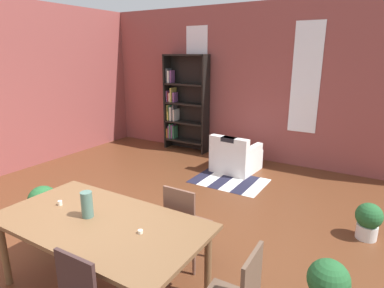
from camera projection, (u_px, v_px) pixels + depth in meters
The scene contains 15 objects.
ground_plane at pixel (90, 260), 3.71m from camera, with size 11.76×11.76×0.00m, color brown.
back_wall_brick at pixel (247, 84), 7.04m from camera, with size 8.07×0.12×3.30m, color #924541.
window_pane_0 at pixel (197, 74), 7.55m from camera, with size 0.55×0.02×2.14m, color white.
window_pane_1 at pixel (306, 78), 6.32m from camera, with size 0.55×0.02×2.14m, color white.
dining_table at pixel (100, 228), 3.06m from camera, with size 2.05×1.09×0.77m.
vase_on_table at pixel (87, 205), 3.08m from camera, with size 0.11×0.11×0.26m, color #4C7266.
tealight_candle_0 at pixel (140, 232), 2.83m from camera, with size 0.04×0.04×0.03m, color silver.
tealight_candle_1 at pixel (60, 203), 3.35m from camera, with size 0.04×0.04×0.05m, color silver.
dining_chair_far_right at pixel (185, 223), 3.52m from camera, with size 0.40×0.40×0.95m.
bookshelf_tall at pixel (183, 104), 7.72m from camera, with size 1.10×0.32×2.27m.
armchair_white at pixel (235, 157), 6.47m from camera, with size 0.86×0.86×0.75m.
potted_plant_by_shelf at pixel (328, 283), 2.92m from camera, with size 0.38×0.38×0.51m.
potted_plant_corner at pixel (44, 205), 4.41m from camera, with size 0.39×0.39×0.56m.
potted_plant_window at pixel (368, 220), 4.09m from camera, with size 0.32×0.32×0.48m.
striped_rug at pixel (229, 181), 6.01m from camera, with size 1.32×0.93×0.01m.
Camera 1 is at (2.66, -2.14, 2.30)m, focal length 30.29 mm.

